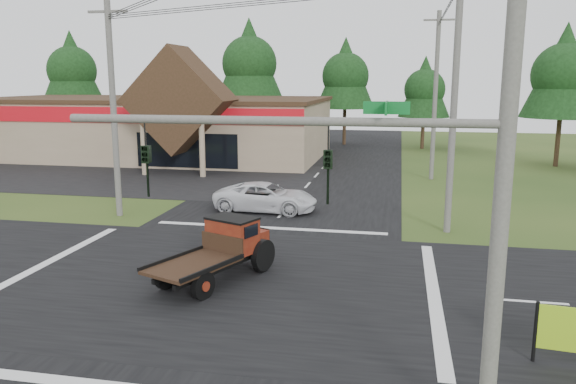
# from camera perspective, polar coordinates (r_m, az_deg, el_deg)

# --- Properties ---
(ground) EXTENTS (120.00, 120.00, 0.00)m
(ground) POSITION_cam_1_polar(r_m,az_deg,el_deg) (19.52, -6.65, -8.93)
(ground) COLOR #294217
(ground) RESTS_ON ground
(road_ns) EXTENTS (12.00, 120.00, 0.02)m
(road_ns) POSITION_cam_1_polar(r_m,az_deg,el_deg) (19.51, -6.65, -8.90)
(road_ns) COLOR black
(road_ns) RESTS_ON ground
(road_ew) EXTENTS (120.00, 12.00, 0.02)m
(road_ew) POSITION_cam_1_polar(r_m,az_deg,el_deg) (19.51, -6.65, -8.89)
(road_ew) COLOR black
(road_ew) RESTS_ON ground
(parking_apron) EXTENTS (28.00, 14.00, 0.02)m
(parking_apron) POSITION_cam_1_polar(r_m,az_deg,el_deg) (41.95, -17.00, 1.60)
(parking_apron) COLOR black
(parking_apron) RESTS_ON ground
(cvs_building) EXTENTS (30.40, 18.20, 9.19)m
(cvs_building) POSITION_cam_1_polar(r_m,az_deg,el_deg) (51.78, -13.35, 6.62)
(cvs_building) COLOR gray
(cvs_building) RESTS_ON ground
(traffic_signal_mast) EXTENTS (8.12, 0.24, 7.00)m
(traffic_signal_mast) POSITION_cam_1_polar(r_m,az_deg,el_deg) (10.16, 11.42, -1.97)
(traffic_signal_mast) COLOR #595651
(traffic_signal_mast) RESTS_ON ground
(utility_pole_nr) EXTENTS (2.00, 0.30, 11.00)m
(utility_pole_nr) POSITION_cam_1_polar(r_m,az_deg,el_deg) (10.12, 21.28, 4.40)
(utility_pole_nr) COLOR #595651
(utility_pole_nr) RESTS_ON ground
(utility_pole_nw) EXTENTS (2.00, 0.30, 10.50)m
(utility_pole_nw) POSITION_cam_1_polar(r_m,az_deg,el_deg) (28.91, -17.32, 8.15)
(utility_pole_nw) COLOR #595651
(utility_pole_nw) RESTS_ON ground
(utility_pole_ne) EXTENTS (2.00, 0.30, 11.50)m
(utility_pole_ne) POSITION_cam_1_polar(r_m,az_deg,el_deg) (25.52, 16.53, 8.97)
(utility_pole_ne) COLOR #595651
(utility_pole_ne) RESTS_ON ground
(utility_pole_n) EXTENTS (2.00, 0.30, 11.20)m
(utility_pole_n) POSITION_cam_1_polar(r_m,az_deg,el_deg) (39.48, 14.73, 9.50)
(utility_pole_n) COLOR #595651
(utility_pole_n) RESTS_ON ground
(tree_row_a) EXTENTS (6.72, 6.72, 12.12)m
(tree_row_a) POSITION_cam_1_polar(r_m,az_deg,el_deg) (67.63, -21.12, 11.68)
(tree_row_a) COLOR #332316
(tree_row_a) RESTS_ON ground
(tree_row_b) EXTENTS (5.60, 5.60, 10.10)m
(tree_row_b) POSITION_cam_1_polar(r_m,az_deg,el_deg) (64.74, -12.42, 11.02)
(tree_row_b) COLOR #332316
(tree_row_b) RESTS_ON ground
(tree_row_c) EXTENTS (7.28, 7.28, 13.13)m
(tree_row_c) POSITION_cam_1_polar(r_m,az_deg,el_deg) (60.52, -3.94, 13.16)
(tree_row_c) COLOR #332316
(tree_row_c) RESTS_ON ground
(tree_row_d) EXTENTS (6.16, 6.16, 11.11)m
(tree_row_d) POSITION_cam_1_polar(r_m,az_deg,el_deg) (59.68, 5.85, 11.86)
(tree_row_d) COLOR #332316
(tree_row_d) RESTS_ON ground
(tree_row_e) EXTENTS (5.04, 5.04, 9.09)m
(tree_row_e) POSITION_cam_1_polar(r_m,az_deg,el_deg) (57.45, 13.72, 10.29)
(tree_row_e) COLOR #332316
(tree_row_e) RESTS_ON ground
(tree_side_ne) EXTENTS (6.16, 6.16, 11.11)m
(tree_side_ne) POSITION_cam_1_polar(r_m,az_deg,el_deg) (48.97, 26.26, 10.92)
(tree_side_ne) COLOR #332316
(tree_side_ne) RESTS_ON ground
(antique_flatbed_truck) EXTENTS (3.66, 5.30, 2.07)m
(antique_flatbed_truck) POSITION_cam_1_polar(r_m,az_deg,el_deg) (19.18, -7.53, -6.05)
(antique_flatbed_truck) COLOR #61170D
(antique_flatbed_truck) RESTS_ON ground
(white_pickup) EXTENTS (5.39, 2.60, 1.48)m
(white_pickup) POSITION_cam_1_polar(r_m,az_deg,el_deg) (29.23, -2.27, -0.52)
(white_pickup) COLOR silver
(white_pickup) RESTS_ON ground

